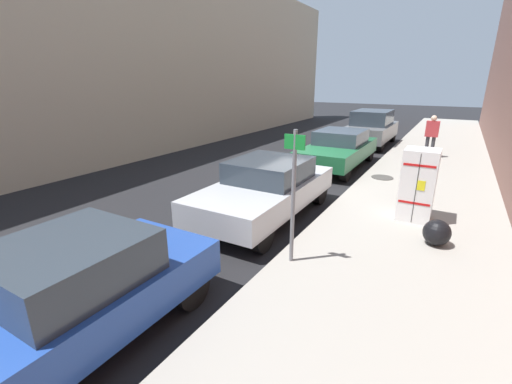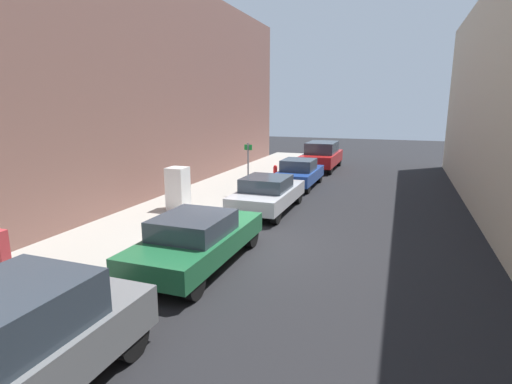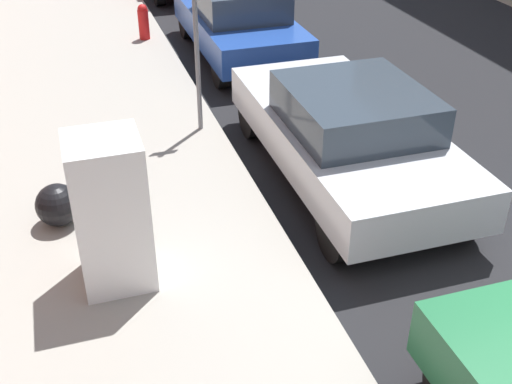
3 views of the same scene
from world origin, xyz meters
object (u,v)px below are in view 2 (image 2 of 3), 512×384
(fire_hydrant, at_px, (275,171))
(parked_hatchback_blue, at_px, (299,173))
(discarded_refrigerator, at_px, (178,189))
(parked_suv_red, at_px, (322,155))
(trash_bag, at_px, (182,195))
(parked_sedan_green, at_px, (197,239))
(parked_sedan_silver, at_px, (268,193))
(street_sign_post, at_px, (248,166))

(fire_hydrant, bearing_deg, parked_hatchback_blue, -38.09)
(discarded_refrigerator, xyz_separation_m, parked_suv_red, (3.20, 12.43, -0.03))
(discarded_refrigerator, bearing_deg, trash_bag, 113.83)
(parked_sedan_green, height_order, parked_sedan_silver, parked_sedan_green)
(fire_hydrant, height_order, parked_hatchback_blue, parked_hatchback_blue)
(fire_hydrant, bearing_deg, street_sign_post, -88.30)
(parked_sedan_green, bearing_deg, fire_hydrant, 97.87)
(parked_sedan_silver, xyz_separation_m, parked_hatchback_blue, (0.00, 5.09, -0.01))
(discarded_refrigerator, distance_m, street_sign_post, 3.67)
(parked_hatchback_blue, bearing_deg, parked_suv_red, 90.00)
(trash_bag, distance_m, parked_suv_red, 11.82)
(parked_sedan_green, bearing_deg, parked_suv_red, 90.00)
(discarded_refrigerator, xyz_separation_m, parked_sedan_green, (3.20, -4.44, -0.21))
(parked_sedan_silver, distance_m, parked_suv_red, 11.09)
(discarded_refrigerator, xyz_separation_m, parked_sedan_silver, (3.20, 1.34, -0.22))
(street_sign_post, relative_size, parked_suv_red, 0.48)
(fire_hydrant, relative_size, parked_hatchback_blue, 0.18)
(fire_hydrant, xyz_separation_m, parked_sedan_silver, (1.68, -6.41, 0.24))
(parked_sedan_green, bearing_deg, trash_bag, 123.45)
(trash_bag, bearing_deg, street_sign_post, 42.41)
(street_sign_post, bearing_deg, parked_hatchback_blue, 64.07)
(trash_bag, xyz_separation_m, parked_suv_red, (3.75, 11.20, 0.54))
(discarded_refrigerator, distance_m, parked_suv_red, 12.84)
(discarded_refrigerator, relative_size, parked_sedan_green, 0.35)
(parked_suv_red, bearing_deg, parked_sedan_silver, -90.00)
(parked_hatchback_blue, bearing_deg, fire_hydrant, 141.91)
(fire_hydrant, bearing_deg, parked_sedan_green, -82.13)
(parked_sedan_green, bearing_deg, discarded_refrigerator, 125.81)
(parked_sedan_green, distance_m, parked_hatchback_blue, 10.87)
(fire_hydrant, height_order, parked_sedan_green, parked_sedan_green)
(street_sign_post, distance_m, trash_bag, 3.16)
(discarded_refrigerator, bearing_deg, parked_sedan_silver, 22.73)
(street_sign_post, relative_size, trash_bag, 4.56)
(parked_sedan_green, height_order, parked_suv_red, parked_suv_red)
(street_sign_post, xyz_separation_m, parked_sedan_silver, (1.55, -1.90, -0.72))
(parked_sedan_silver, bearing_deg, parked_suv_red, 90.00)
(trash_bag, distance_m, parked_sedan_green, 6.81)
(fire_hydrant, xyz_separation_m, trash_bag, (-2.06, -6.51, -0.11))
(fire_hydrant, distance_m, parked_sedan_green, 12.30)
(trash_bag, relative_size, parked_sedan_silver, 0.12)
(discarded_refrigerator, height_order, parked_sedan_silver, discarded_refrigerator)
(parked_suv_red, bearing_deg, fire_hydrant, -109.78)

